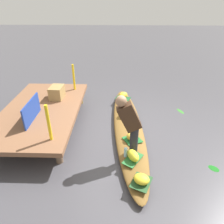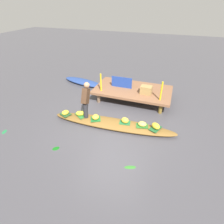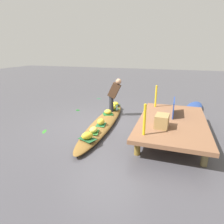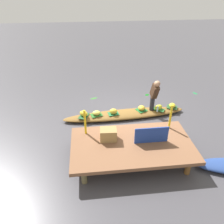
# 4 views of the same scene
# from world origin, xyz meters

# --- Properties ---
(canal_water) EXTENTS (40.00, 40.00, 0.00)m
(canal_water) POSITION_xyz_m (0.00, 0.00, 0.00)
(canal_water) COLOR #454349
(canal_water) RESTS_ON ground
(dock_platform) EXTENTS (3.20, 1.80, 0.49)m
(dock_platform) POSITION_xyz_m (0.16, 2.11, 0.43)
(dock_platform) COLOR brown
(dock_platform) RESTS_ON ground
(vendor_boat) EXTENTS (4.33, 0.93, 0.19)m
(vendor_boat) POSITION_xyz_m (0.00, 0.00, 0.10)
(vendor_boat) COLOR brown
(vendor_boat) RESTS_ON ground
(leaf_mat_0) EXTENTS (0.46, 0.42, 0.01)m
(leaf_mat_0) POSITION_xyz_m (-1.76, -0.15, 0.20)
(leaf_mat_0) COLOR #264F29
(leaf_mat_0) RESTS_ON vendor_boat
(banana_bunch_0) EXTENTS (0.31, 0.33, 0.14)m
(banana_bunch_0) POSITION_xyz_m (-1.76, -0.15, 0.27)
(banana_bunch_0) COLOR yellow
(banana_bunch_0) RESTS_ON vendor_boat
(leaf_mat_1) EXTENTS (0.41, 0.49, 0.01)m
(leaf_mat_1) POSITION_xyz_m (1.43, 0.10, 0.20)
(leaf_mat_1) COLOR #1D512A
(leaf_mat_1) RESTS_ON vendor_boat
(banana_bunch_1) EXTENTS (0.36, 0.36, 0.19)m
(banana_bunch_1) POSITION_xyz_m (1.43, 0.10, 0.29)
(banana_bunch_1) COLOR gold
(banana_bunch_1) RESTS_ON vendor_boat
(leaf_mat_2) EXTENTS (0.49, 0.44, 0.01)m
(leaf_mat_2) POSITION_xyz_m (-1.21, -0.04, 0.20)
(leaf_mat_2) COLOR #2B7034
(leaf_mat_2) RESTS_ON vendor_boat
(banana_bunch_2) EXTENTS (0.36, 0.29, 0.18)m
(banana_bunch_2) POSITION_xyz_m (-1.21, -0.04, 0.28)
(banana_bunch_2) COLOR yellow
(banana_bunch_2) RESTS_ON vendor_boat
(leaf_mat_3) EXTENTS (0.45, 0.45, 0.01)m
(leaf_mat_3) POSITION_xyz_m (-0.61, -0.06, 0.20)
(leaf_mat_3) COLOR #1E662C
(leaf_mat_3) RESTS_ON vendor_boat
(banana_bunch_3) EXTENTS (0.25, 0.27, 0.17)m
(banana_bunch_3) POSITION_xyz_m (-0.61, -0.06, 0.28)
(banana_bunch_3) COLOR gold
(banana_bunch_3) RESTS_ON vendor_boat
(leaf_mat_4) EXTENTS (0.40, 0.31, 0.01)m
(leaf_mat_4) POSITION_xyz_m (0.41, 0.07, 0.20)
(leaf_mat_4) COLOR #226736
(leaf_mat_4) RESTS_ON vendor_boat
(banana_bunch_4) EXTENTS (0.29, 0.25, 0.19)m
(banana_bunch_4) POSITION_xyz_m (0.41, 0.07, 0.29)
(banana_bunch_4) COLOR gold
(banana_bunch_4) RESTS_ON vendor_boat
(leaf_mat_5) EXTENTS (0.44, 0.35, 0.01)m
(leaf_mat_5) POSITION_xyz_m (1.00, 0.09, 0.20)
(leaf_mat_5) COLOR #2B6928
(leaf_mat_5) RESTS_ON vendor_boat
(banana_bunch_5) EXTENTS (0.28, 0.21, 0.15)m
(banana_bunch_5) POSITION_xyz_m (1.00, 0.09, 0.27)
(banana_bunch_5) COLOR #E8D051
(banana_bunch_5) RESTS_ON vendor_boat
(vendor_person) EXTENTS (0.21, 0.50, 1.21)m
(vendor_person) POSITION_xyz_m (-0.98, 0.04, 0.88)
(vendor_person) COLOR #28282D
(vendor_person) RESTS_ON vendor_boat
(water_bottle) EXTENTS (0.06, 0.06, 0.20)m
(water_bottle) POSITION_xyz_m (-1.13, 0.10, 0.29)
(water_bottle) COLOR #ADDCE0
(water_bottle) RESTS_ON vendor_boat
(market_banner) EXTENTS (0.89, 0.03, 0.46)m
(market_banner) POSITION_xyz_m (-0.34, 2.11, 0.72)
(market_banner) COLOR navy
(market_banner) RESTS_ON dock_platform
(railing_post_west) EXTENTS (0.06, 0.06, 0.74)m
(railing_post_west) POSITION_xyz_m (-1.04, 1.51, 0.86)
(railing_post_west) COLOR yellow
(railing_post_west) RESTS_ON dock_platform
(railing_post_east) EXTENTS (0.06, 0.06, 0.74)m
(railing_post_east) POSITION_xyz_m (1.36, 1.51, 0.86)
(railing_post_east) COLOR yellow
(railing_post_east) RESTS_ON dock_platform
(produce_crate) EXTENTS (0.46, 0.35, 0.33)m
(produce_crate) POSITION_xyz_m (0.77, 1.86, 0.66)
(produce_crate) COLOR #9B7B47
(produce_crate) RESTS_ON dock_platform
(drifting_plant_0) EXTENTS (0.25, 0.25, 0.01)m
(drifting_plant_0) POSITION_xyz_m (-1.21, -1.59, 0.00)
(drifting_plant_0) COLOR #126215
(drifting_plant_0) RESTS_ON ground
(drifting_plant_1) EXTENTS (0.33, 0.21, 0.01)m
(drifting_plant_1) POSITION_xyz_m (1.02, -1.53, 0.00)
(drifting_plant_1) COLOR #327D29
(drifting_plant_1) RESTS_ON ground
(drifting_plant_2) EXTENTS (0.20, 0.26, 0.01)m
(drifting_plant_2) POSITION_xyz_m (-3.28, -1.50, 0.00)
(drifting_plant_2) COLOR #21773F
(drifting_plant_2) RESTS_ON ground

